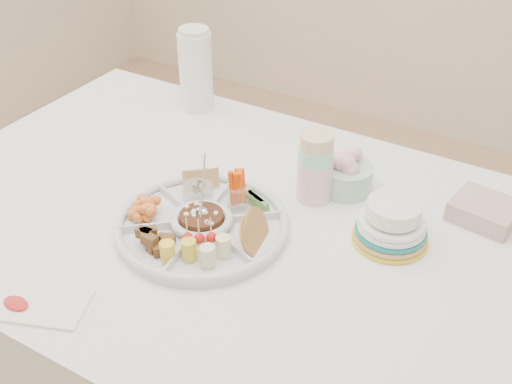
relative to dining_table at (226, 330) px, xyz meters
The scene contains 15 objects.
dining_table is the anchor object (origin of this frame).
party_tray 0.41m from the dining_table, 95.09° to the right, with size 0.38×0.38×0.04m, color white.
bean_dip 0.42m from the dining_table, 95.09° to the right, with size 0.10×0.10×0.04m, color #392213.
tortillas 0.44m from the dining_table, 21.80° to the right, with size 0.11×0.11×0.07m, color #906038, non-canonical shape.
carrot_cucumber 0.45m from the dining_table, 52.99° to the left, with size 0.10×0.10×0.09m, color #F44803, non-canonical shape.
pita_raisins 0.43m from the dining_table, 162.07° to the left, with size 0.10×0.10×0.05m, color #E1AB6E, non-canonical shape.
cherries 0.45m from the dining_table, 145.31° to the right, with size 0.11×0.11×0.04m, color orange, non-canonical shape.
granola_chunks 0.46m from the dining_table, 104.86° to the right, with size 0.09×0.09×0.04m, color #492B1C, non-canonical shape.
banana_tomato 0.48m from the dining_table, 65.75° to the right, with size 0.10×0.10×0.08m, color #FEEA8D, non-canonical shape.
cup_stack 0.54m from the dining_table, 49.02° to the left, with size 0.08×0.08×0.23m, color silver.
thermos 0.74m from the dining_table, 130.80° to the left, with size 0.10×0.10×0.25m, color white.
flower_bowl 0.53m from the dining_table, 50.82° to the left, with size 0.13×0.13×0.10m, color silver.
napkin_stack 0.72m from the dining_table, 29.19° to the left, with size 0.14×0.12×0.05m, color #C2999A.
plate_stack 0.58m from the dining_table, 16.42° to the left, with size 0.17×0.17×0.11m, color #F3EA50.
placemat 0.63m from the dining_table, 114.86° to the right, with size 0.33×0.11×0.01m, color white.
Camera 1 is at (0.67, -0.98, 1.64)m, focal length 45.00 mm.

